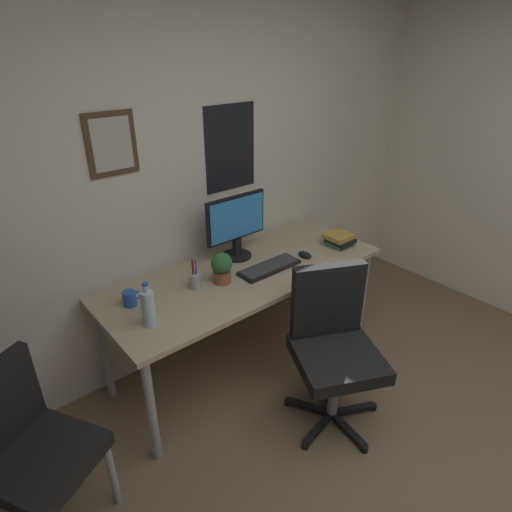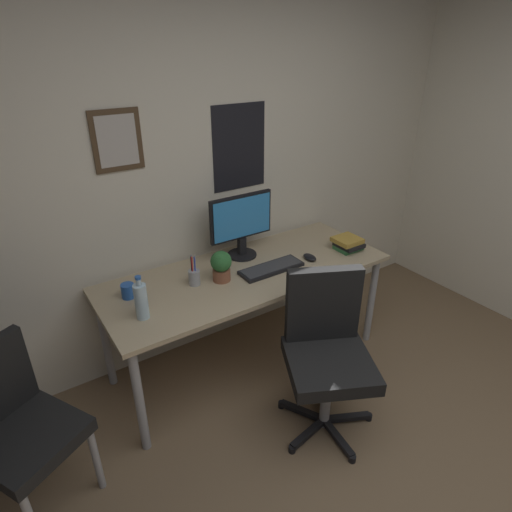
% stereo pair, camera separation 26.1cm
% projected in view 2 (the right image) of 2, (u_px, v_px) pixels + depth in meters
% --- Properties ---
extents(wall_back, '(4.40, 0.10, 2.60)m').
position_uv_depth(wall_back, '(204.00, 169.00, 2.80)').
color(wall_back, beige).
rests_on(wall_back, ground_plane).
extents(desk, '(1.88, 0.73, 0.72)m').
position_uv_depth(desk, '(247.00, 280.00, 2.79)').
color(desk, tan).
rests_on(desk, ground_plane).
extents(office_chair, '(0.62, 0.62, 0.95)m').
position_uv_depth(office_chair, '(326.00, 346.00, 2.39)').
color(office_chair, black).
rests_on(office_chair, ground_plane).
extents(side_chair, '(0.57, 0.57, 0.88)m').
position_uv_depth(side_chair, '(15.00, 423.00, 1.94)').
color(side_chair, black).
rests_on(side_chair, ground_plane).
extents(monitor, '(0.46, 0.20, 0.43)m').
position_uv_depth(monitor, '(241.00, 223.00, 2.85)').
color(monitor, black).
rests_on(monitor, desk).
extents(keyboard, '(0.43, 0.15, 0.03)m').
position_uv_depth(keyboard, '(271.00, 268.00, 2.76)').
color(keyboard, black).
rests_on(keyboard, desk).
extents(computer_mouse, '(0.06, 0.11, 0.04)m').
position_uv_depth(computer_mouse, '(310.00, 257.00, 2.89)').
color(computer_mouse, black).
rests_on(computer_mouse, desk).
extents(water_bottle, '(0.07, 0.07, 0.25)m').
position_uv_depth(water_bottle, '(141.00, 301.00, 2.25)').
color(water_bottle, silver).
rests_on(water_bottle, desk).
extents(coffee_mug_near, '(0.11, 0.08, 0.09)m').
position_uv_depth(coffee_mug_near, '(128.00, 291.00, 2.46)').
color(coffee_mug_near, '#2659B2').
rests_on(coffee_mug_near, desk).
extents(potted_plant, '(0.13, 0.13, 0.19)m').
position_uv_depth(potted_plant, '(221.00, 265.00, 2.61)').
color(potted_plant, brown).
rests_on(potted_plant, desk).
extents(pen_cup, '(0.07, 0.07, 0.20)m').
position_uv_depth(pen_cup, '(194.00, 277.00, 2.58)').
color(pen_cup, '#9EA0A5').
rests_on(pen_cup, desk).
extents(book_stack_left, '(0.19, 0.19, 0.09)m').
position_uv_depth(book_stack_left, '(348.00, 244.00, 3.02)').
color(book_stack_left, '#33723F').
rests_on(book_stack_left, desk).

